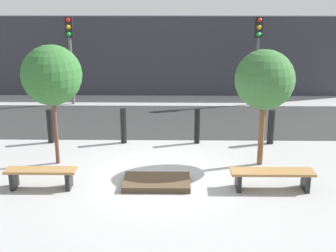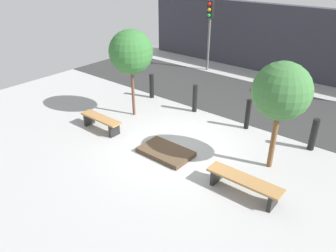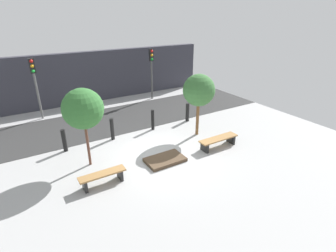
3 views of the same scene
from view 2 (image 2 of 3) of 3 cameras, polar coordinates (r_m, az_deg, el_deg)
The scene contains 13 objects.
ground_plane at distance 10.14m, azimuth 1.35°, elevation -3.73°, with size 18.00×18.00×0.00m, color #A4A4A4.
road_strip at distance 13.86m, azimuth 13.80°, elevation 4.43°, with size 18.00×4.08×0.01m, color #313131.
building_facade at distance 16.98m, azimuth 20.76°, elevation 13.49°, with size 16.20×0.50×3.27m, color #33333D.
bench_left at distance 11.22m, azimuth -11.59°, elevation 0.86°, with size 1.63×0.41×0.47m.
bench_right at distance 8.33m, azimuth 13.08°, elevation -9.60°, with size 1.90×0.48×0.46m.
planter_bed at distance 9.78m, azimuth -0.42°, elevation -4.53°, with size 1.57×0.97×0.14m, color #4C3A2A.
tree_behind_left_bench at distance 11.47m, azimuth -6.48°, elevation 12.65°, with size 1.52×1.52×3.11m.
tree_behind_right_bench at distance 8.71m, azimuth 19.18°, elevation 5.67°, with size 1.50×1.50×3.01m.
bollard_far_left at distance 13.57m, azimuth -2.87°, elevation 6.98°, with size 0.18×0.18×1.01m, color black.
bollard_left at distance 12.30m, azimuth 4.70°, elevation 4.81°, with size 0.18×0.18×1.05m, color black.
bollard_center at distance 11.33m, azimuth 13.70°, elevation 2.00°, with size 0.16×0.16×1.05m, color black.
bollard_right at distance 10.72m, azimuth 24.01°, elevation -1.37°, with size 0.20×0.20×1.02m, color black.
traffic_light_west at distance 16.83m, azimuth 7.24°, elevation 17.33°, with size 0.28×0.27×3.36m.
Camera 2 is at (5.31, -6.85, 5.27)m, focal length 35.00 mm.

